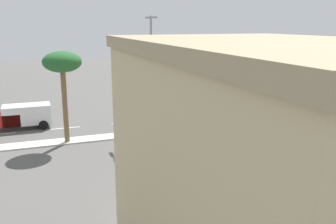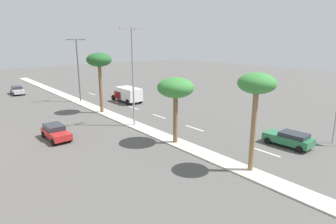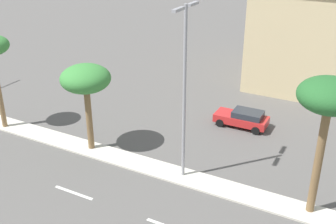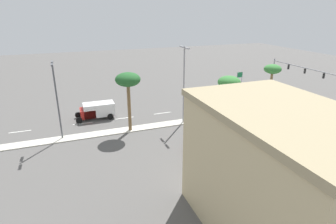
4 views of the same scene
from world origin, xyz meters
The scene contains 17 objects.
ground_plane centered at (0.00, 30.94, 0.00)m, with size 160.00×160.00×0.00m, color #565451.
lane_stripe_near centered at (4.61, 4.00, 0.01)m, with size 0.20×2.80×0.01m, color silver.
lane_stripe_left centered at (4.61, 11.98, 0.01)m, with size 0.20×2.80×0.01m, color silver.
lane_stripe_far centered at (4.61, 21.01, 0.01)m, with size 0.20×2.80×0.01m, color silver.
lane_stripe_center centered at (4.61, 27.57, 0.01)m, with size 0.20×2.80×0.01m, color silver.
lane_stripe_inboard centered at (4.61, 33.66, 0.01)m, with size 0.20×2.80×0.01m, color silver.
lane_stripe_mid centered at (4.61, 39.75, 0.01)m, with size 0.20×2.80×0.01m, color silver.
traffic_signal_gantry centered at (6.65, 1.03, 4.06)m, with size 16.38×0.53×6.14m.
directional_road_sign centered at (11.59, 8.71, 2.67)m, with size 0.10×1.22×3.77m.
commercial_building centered at (-22.35, 28.67, 4.89)m, with size 13.83×8.65×9.74m.
palm_tree_front centered at (0.36, 10.59, 6.41)m, with size 2.69×2.69×7.30m.
palm_tree_inboard centered at (-0.14, 18.72, 5.27)m, with size 3.39×3.39×6.20m.
palm_tree_right centered at (-0.27, 33.92, 6.89)m, with size 3.26×3.26×7.90m.
street_lamp_right centered at (-0.11, 26.04, 6.38)m, with size 2.90×0.24×10.80m.
sedan_green_inboard centered at (7.55, 11.50, 0.76)m, with size 2.20×4.38×1.39m.
sedan_red_center centered at (-8.63, 27.09, 0.75)m, with size 1.92×4.17×1.41m.
box_truck centered at (6.00, 37.60, 1.29)m, with size 2.55×5.74×2.36m.
Camera 1 is at (-32.62, 36.24, 10.28)m, focal length 39.64 mm.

